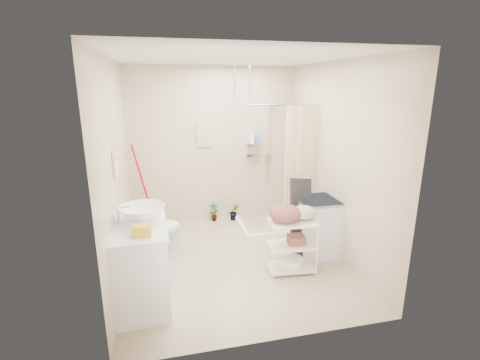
{
  "coord_description": "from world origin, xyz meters",
  "views": [
    {
      "loc": [
        -0.88,
        -4.17,
        2.29
      ],
      "look_at": [
        0.14,
        0.25,
        1.04
      ],
      "focal_mm": 26.0,
      "sensor_mm": 36.0,
      "label": 1
    }
  ],
  "objects_px": {
    "vanity": "(141,263)",
    "washing_machine": "(315,227)",
    "laundry_rack": "(292,241)",
    "toilet": "(154,229)"
  },
  "relations": [
    {
      "from": "toilet",
      "to": "washing_machine",
      "type": "bearing_deg",
      "value": -106.97
    },
    {
      "from": "toilet",
      "to": "washing_machine",
      "type": "distance_m",
      "value": 2.23
    },
    {
      "from": "vanity",
      "to": "washing_machine",
      "type": "distance_m",
      "value": 2.38
    },
    {
      "from": "vanity",
      "to": "toilet",
      "type": "height_order",
      "value": "vanity"
    },
    {
      "from": "toilet",
      "to": "laundry_rack",
      "type": "relative_size",
      "value": 0.91
    },
    {
      "from": "vanity",
      "to": "laundry_rack",
      "type": "relative_size",
      "value": 1.27
    },
    {
      "from": "vanity",
      "to": "washing_machine",
      "type": "relative_size",
      "value": 1.29
    },
    {
      "from": "washing_machine",
      "to": "laundry_rack",
      "type": "relative_size",
      "value": 0.98
    },
    {
      "from": "vanity",
      "to": "washing_machine",
      "type": "height_order",
      "value": "vanity"
    },
    {
      "from": "washing_machine",
      "to": "laundry_rack",
      "type": "height_order",
      "value": "laundry_rack"
    }
  ]
}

